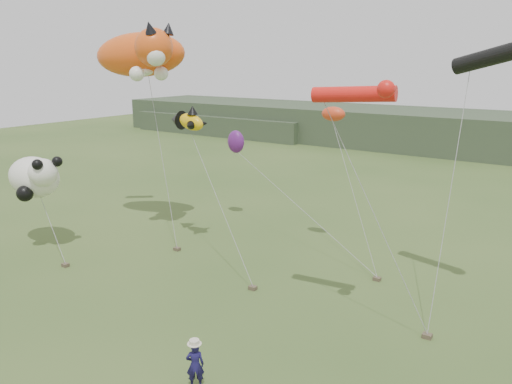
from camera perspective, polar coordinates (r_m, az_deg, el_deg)
ground at (r=17.83m, az=-9.17°, el=-16.59°), size 120.00×120.00×0.00m
headland at (r=57.72m, az=20.33°, el=6.49°), size 90.00×13.00×4.00m
festival_attendant at (r=15.33m, az=-6.97°, el=-19.02°), size 0.62×0.60×1.44m
sandbag_anchors at (r=21.87m, az=-0.96°, el=-9.99°), size 15.95×6.95×0.16m
cat_kite at (r=27.58m, az=-12.79°, el=15.13°), size 6.72×4.00×2.86m
fish_kite at (r=24.79m, az=-8.01°, el=8.09°), size 2.43×1.62×1.29m
tube_kites at (r=18.51m, az=21.95°, el=13.11°), size 6.67×6.00×2.27m
panda_kite at (r=27.25m, az=-23.92°, el=1.60°), size 3.62×2.34×2.25m
misc_kites at (r=27.33m, az=1.15°, el=6.75°), size 7.98×2.14×3.12m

